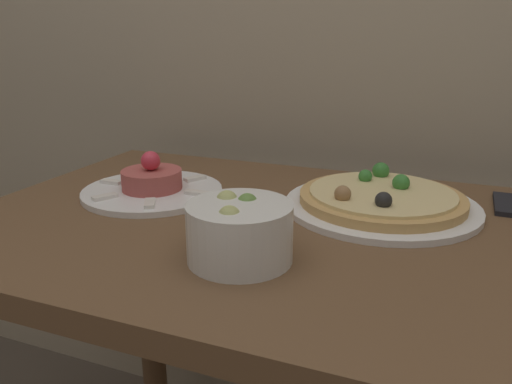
{
  "coord_description": "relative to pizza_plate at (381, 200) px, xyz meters",
  "views": [
    {
      "loc": [
        0.19,
        -0.34,
        1.02
      ],
      "look_at": [
        -0.07,
        0.32,
        0.79
      ],
      "focal_mm": 35.0,
      "sensor_mm": 36.0,
      "label": 1
    }
  ],
  "objects": [
    {
      "name": "dining_table",
      "position": [
        -0.1,
        -0.11,
        -0.15
      ],
      "size": [
        1.03,
        0.63,
        0.75
      ],
      "color": "brown",
      "rests_on": "ground_plane"
    },
    {
      "name": "pizza_plate",
      "position": [
        0.0,
        0.0,
        0.0
      ],
      "size": [
        0.31,
        0.31,
        0.05
      ],
      "color": "white",
      "rests_on": "dining_table"
    },
    {
      "name": "tartare_plate",
      "position": [
        -0.38,
        -0.07,
        0.0
      ],
      "size": [
        0.24,
        0.24,
        0.08
      ],
      "color": "white",
      "rests_on": "dining_table"
    },
    {
      "name": "small_bowl",
      "position": [
        -0.14,
        -0.25,
        0.02
      ],
      "size": [
        0.13,
        0.13,
        0.08
      ],
      "color": "white",
      "rests_on": "dining_table"
    }
  ]
}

